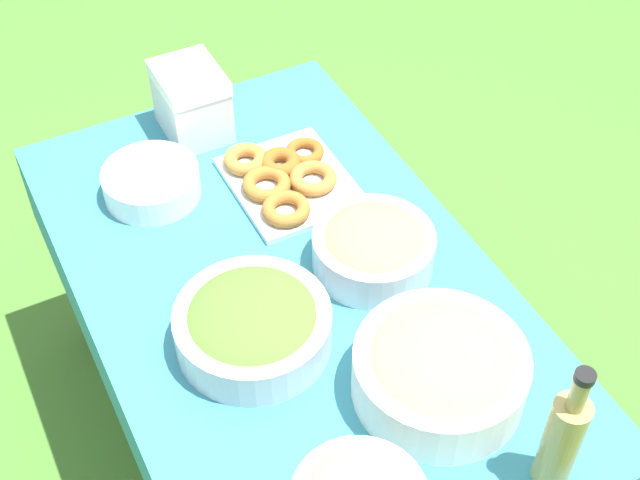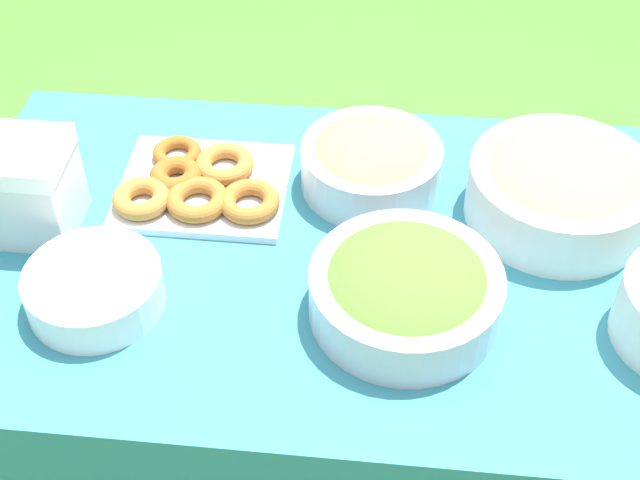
{
  "view_description": "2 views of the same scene",
  "coord_description": "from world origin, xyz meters",
  "px_view_note": "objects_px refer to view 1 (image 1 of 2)",
  "views": [
    {
      "loc": [
        -1.18,
        0.53,
        2.19
      ],
      "look_at": [
        -0.0,
        -0.08,
        0.81
      ],
      "focal_mm": 50.0,
      "sensor_mm": 36.0,
      "label": 1
    },
    {
      "loc": [
        -0.08,
        1.14,
        1.86
      ],
      "look_at": [
        0.04,
        0.03,
        0.77
      ],
      "focal_mm": 50.0,
      "sensor_mm": 36.0,
      "label": 2
    }
  ],
  "objects_px": {
    "salad_bowl": "(253,325)",
    "plate_stack": "(152,183)",
    "olive_oil_bottle": "(562,439)",
    "bread_bowl": "(440,369)",
    "cooler_box": "(192,102)",
    "donut_platter": "(285,178)",
    "fruit_bowl": "(374,247)"
  },
  "relations": [
    {
      "from": "plate_stack",
      "to": "bread_bowl",
      "type": "bearing_deg",
      "value": -159.08
    },
    {
      "from": "fruit_bowl",
      "to": "cooler_box",
      "type": "xyz_separation_m",
      "value": [
        0.63,
        0.18,
        0.03
      ]
    },
    {
      "from": "bread_bowl",
      "to": "cooler_box",
      "type": "bearing_deg",
      "value": 7.26
    },
    {
      "from": "bread_bowl",
      "to": "cooler_box",
      "type": "distance_m",
      "value": 0.99
    },
    {
      "from": "donut_platter",
      "to": "bread_bowl",
      "type": "distance_m",
      "value": 0.68
    },
    {
      "from": "salad_bowl",
      "to": "fruit_bowl",
      "type": "relative_size",
      "value": 1.19
    },
    {
      "from": "plate_stack",
      "to": "fruit_bowl",
      "type": "distance_m",
      "value": 0.57
    },
    {
      "from": "plate_stack",
      "to": "salad_bowl",
      "type": "bearing_deg",
      "value": -176.43
    },
    {
      "from": "donut_platter",
      "to": "cooler_box",
      "type": "bearing_deg",
      "value": 21.22
    },
    {
      "from": "plate_stack",
      "to": "olive_oil_bottle",
      "type": "relative_size",
      "value": 0.74
    },
    {
      "from": "olive_oil_bottle",
      "to": "fruit_bowl",
      "type": "height_order",
      "value": "olive_oil_bottle"
    },
    {
      "from": "olive_oil_bottle",
      "to": "bread_bowl",
      "type": "xyz_separation_m",
      "value": [
        0.25,
        0.08,
        -0.05
      ]
    },
    {
      "from": "plate_stack",
      "to": "bread_bowl",
      "type": "xyz_separation_m",
      "value": [
        -0.8,
        -0.3,
        0.03
      ]
    },
    {
      "from": "fruit_bowl",
      "to": "cooler_box",
      "type": "distance_m",
      "value": 0.65
    },
    {
      "from": "salad_bowl",
      "to": "fruit_bowl",
      "type": "bearing_deg",
      "value": -76.65
    },
    {
      "from": "donut_platter",
      "to": "fruit_bowl",
      "type": "relative_size",
      "value": 1.32
    },
    {
      "from": "olive_oil_bottle",
      "to": "plate_stack",
      "type": "bearing_deg",
      "value": 20.3
    },
    {
      "from": "donut_platter",
      "to": "plate_stack",
      "type": "bearing_deg",
      "value": 68.16
    },
    {
      "from": "salad_bowl",
      "to": "plate_stack",
      "type": "bearing_deg",
      "value": 3.57
    },
    {
      "from": "olive_oil_bottle",
      "to": "cooler_box",
      "type": "relative_size",
      "value": 1.63
    },
    {
      "from": "salad_bowl",
      "to": "plate_stack",
      "type": "xyz_separation_m",
      "value": [
        0.52,
        0.03,
        -0.02
      ]
    },
    {
      "from": "plate_stack",
      "to": "cooler_box",
      "type": "bearing_deg",
      "value": -44.86
    },
    {
      "from": "salad_bowl",
      "to": "cooler_box",
      "type": "xyz_separation_m",
      "value": [
        0.7,
        -0.15,
        0.04
      ]
    },
    {
      "from": "plate_stack",
      "to": "olive_oil_bottle",
      "type": "bearing_deg",
      "value": -159.7
    },
    {
      "from": "fruit_bowl",
      "to": "cooler_box",
      "type": "height_order",
      "value": "cooler_box"
    },
    {
      "from": "bread_bowl",
      "to": "fruit_bowl",
      "type": "bearing_deg",
      "value": -8.56
    },
    {
      "from": "donut_platter",
      "to": "olive_oil_bottle",
      "type": "height_order",
      "value": "olive_oil_bottle"
    },
    {
      "from": "plate_stack",
      "to": "olive_oil_bottle",
      "type": "distance_m",
      "value": 1.12
    },
    {
      "from": "salad_bowl",
      "to": "plate_stack",
      "type": "height_order",
      "value": "salad_bowl"
    },
    {
      "from": "plate_stack",
      "to": "cooler_box",
      "type": "xyz_separation_m",
      "value": [
        0.18,
        -0.18,
        0.06
      ]
    },
    {
      "from": "plate_stack",
      "to": "olive_oil_bottle",
      "type": "height_order",
      "value": "olive_oil_bottle"
    },
    {
      "from": "olive_oil_bottle",
      "to": "cooler_box",
      "type": "bearing_deg",
      "value": 9.6
    }
  ]
}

